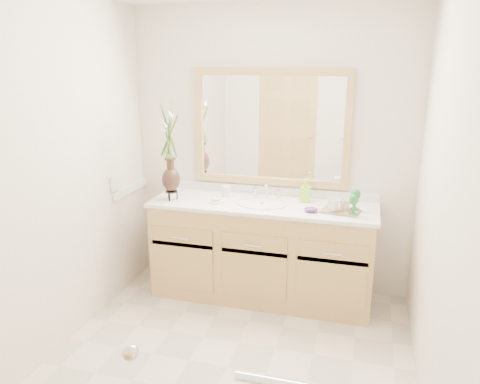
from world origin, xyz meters
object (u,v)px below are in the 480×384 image
(tumbler, at_px, (226,191))
(tray, at_px, (341,211))
(flower_vase, at_px, (169,141))
(soap_bottle, at_px, (305,191))

(tumbler, xyz_separation_m, tray, (0.97, -0.17, -0.04))
(flower_vase, bearing_deg, tray, 1.77)
(soap_bottle, xyz_separation_m, tray, (0.30, -0.21, -0.08))
(tumbler, relative_size, tray, 0.32)
(tumbler, bearing_deg, flower_vase, -152.06)
(flower_vase, xyz_separation_m, tumbler, (0.41, 0.22, -0.45))
(soap_bottle, relative_size, tray, 0.61)
(tumbler, xyz_separation_m, soap_bottle, (0.67, 0.04, 0.04))
(flower_vase, relative_size, soap_bottle, 4.29)
(soap_bottle, distance_m, tray, 0.38)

